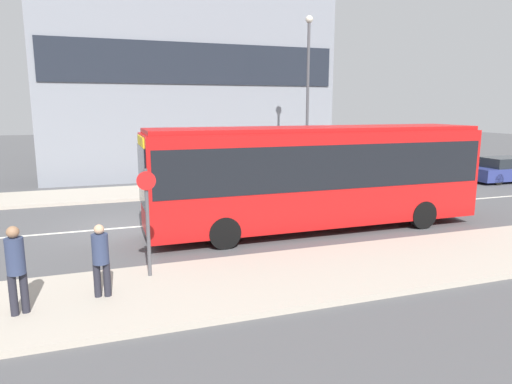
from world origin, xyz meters
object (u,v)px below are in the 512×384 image
(parked_car_0, at_px, (425,175))
(parked_car_1, at_px, (504,170))
(pedestrian_near_stop, at_px, (16,265))
(bus_stop_sign, at_px, (147,214))
(pedestrian_down_pavement, at_px, (101,256))
(street_lamp, at_px, (308,87))
(city_bus, at_px, (316,171))

(parked_car_0, height_order, parked_car_1, parked_car_1)
(pedestrian_near_stop, bearing_deg, bus_stop_sign, 4.21)
(pedestrian_near_stop, bearing_deg, parked_car_0, 7.87)
(parked_car_1, xyz_separation_m, pedestrian_down_pavement, (-21.44, -9.59, 0.38))
(pedestrian_near_stop, xyz_separation_m, street_lamp, (11.54, 11.53, 3.94))
(parked_car_0, distance_m, pedestrian_near_stop, 20.15)
(parked_car_1, bearing_deg, pedestrian_down_pavement, -155.90)
(city_bus, distance_m, parked_car_1, 15.65)
(parked_car_1, relative_size, bus_stop_sign, 1.67)
(parked_car_1, height_order, bus_stop_sign, bus_stop_sign)
(city_bus, bearing_deg, street_lamp, 63.85)
(parked_car_0, xyz_separation_m, pedestrian_down_pavement, (-16.01, -9.53, 0.38))
(city_bus, distance_m, parked_car_0, 10.78)
(bus_stop_sign, bearing_deg, parked_car_1, 23.11)
(city_bus, height_order, parked_car_1, city_bus)
(city_bus, height_order, parked_car_0, city_bus)
(pedestrian_down_pavement, distance_m, bus_stop_sign, 1.54)
(parked_car_1, relative_size, pedestrian_down_pavement, 2.73)
(parked_car_1, height_order, pedestrian_down_pavement, pedestrian_down_pavement)
(pedestrian_near_stop, height_order, street_lamp, street_lamp)
(pedestrian_down_pavement, relative_size, street_lamp, 0.19)
(street_lamp, bearing_deg, parked_car_0, -15.20)
(bus_stop_sign, bearing_deg, pedestrian_near_stop, -154.25)
(pedestrian_near_stop, bearing_deg, city_bus, 5.13)
(parked_car_1, bearing_deg, pedestrian_near_stop, -156.58)
(parked_car_1, bearing_deg, street_lamp, 172.14)
(parked_car_1, relative_size, pedestrian_near_stop, 2.44)
(pedestrian_down_pavement, bearing_deg, street_lamp, -122.78)
(pedestrian_near_stop, relative_size, bus_stop_sign, 0.68)
(parked_car_0, bearing_deg, bus_stop_sign, -149.96)
(pedestrian_near_stop, height_order, bus_stop_sign, bus_stop_sign)
(city_bus, bearing_deg, pedestrian_near_stop, -156.54)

